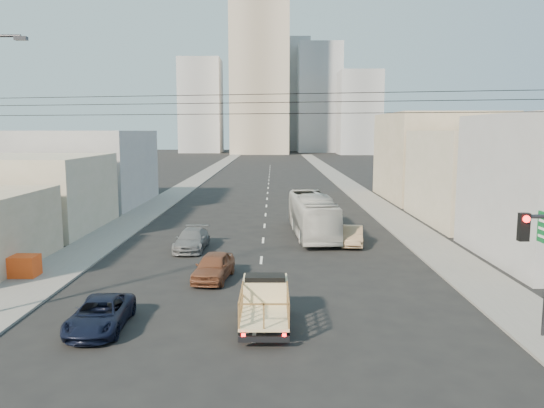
{
  "coord_description": "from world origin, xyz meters",
  "views": [
    {
      "loc": [
        0.76,
        -18.17,
        7.98
      ],
      "look_at": [
        0.67,
        14.22,
        3.5
      ],
      "focal_mm": 35.0,
      "sensor_mm": 36.0,
      "label": 1
    }
  ],
  "objects_px": {
    "navy_pickup": "(100,314)",
    "sedan_tan": "(352,236)",
    "crate_stack": "(21,266)",
    "flatbed_pickup": "(265,300)",
    "sedan_brown": "(214,266)",
    "sedan_grey": "(192,240)",
    "city_bus": "(312,215)"
  },
  "relations": [
    {
      "from": "sedan_tan",
      "to": "crate_stack",
      "type": "height_order",
      "value": "sedan_tan"
    },
    {
      "from": "sedan_tan",
      "to": "crate_stack",
      "type": "relative_size",
      "value": 2.25
    },
    {
      "from": "navy_pickup",
      "to": "sedan_brown",
      "type": "distance_m",
      "value": 8.17
    },
    {
      "from": "city_bus",
      "to": "sedan_grey",
      "type": "bearing_deg",
      "value": -152.84
    },
    {
      "from": "navy_pickup",
      "to": "sedan_grey",
      "type": "height_order",
      "value": "sedan_grey"
    },
    {
      "from": "flatbed_pickup",
      "to": "crate_stack",
      "type": "distance_m",
      "value": 15.15
    },
    {
      "from": "city_bus",
      "to": "sedan_brown",
      "type": "xyz_separation_m",
      "value": [
        -6.21,
        -12.25,
        -0.86
      ]
    },
    {
      "from": "flatbed_pickup",
      "to": "sedan_tan",
      "type": "xyz_separation_m",
      "value": [
        5.9,
        15.53,
        -0.43
      ]
    },
    {
      "from": "flatbed_pickup",
      "to": "sedan_tan",
      "type": "bearing_deg",
      "value": 69.21
    },
    {
      "from": "flatbed_pickup",
      "to": "sedan_grey",
      "type": "xyz_separation_m",
      "value": [
        -5.17,
        14.07,
        -0.4
      ]
    },
    {
      "from": "flatbed_pickup",
      "to": "sedan_brown",
      "type": "height_order",
      "value": "flatbed_pickup"
    },
    {
      "from": "sedan_brown",
      "to": "sedan_tan",
      "type": "xyz_separation_m",
      "value": [
        8.78,
        8.72,
        -0.06
      ]
    },
    {
      "from": "city_bus",
      "to": "navy_pickup",
      "type": "bearing_deg",
      "value": -120.42
    },
    {
      "from": "flatbed_pickup",
      "to": "navy_pickup",
      "type": "xyz_separation_m",
      "value": [
        -6.67,
        -0.42,
        -0.47
      ]
    },
    {
      "from": "navy_pickup",
      "to": "crate_stack",
      "type": "xyz_separation_m",
      "value": [
        -6.74,
        7.46,
        0.07
      ]
    },
    {
      "from": "city_bus",
      "to": "crate_stack",
      "type": "bearing_deg",
      "value": -147.57
    },
    {
      "from": "flatbed_pickup",
      "to": "crate_stack",
      "type": "xyz_separation_m",
      "value": [
        -13.41,
        7.04,
        -0.4
      ]
    },
    {
      "from": "flatbed_pickup",
      "to": "city_bus",
      "type": "height_order",
      "value": "city_bus"
    },
    {
      "from": "flatbed_pickup",
      "to": "navy_pickup",
      "type": "relative_size",
      "value": 0.99
    },
    {
      "from": "navy_pickup",
      "to": "sedan_brown",
      "type": "xyz_separation_m",
      "value": [
        3.79,
        7.23,
        0.1
      ]
    },
    {
      "from": "sedan_grey",
      "to": "sedan_brown",
      "type": "bearing_deg",
      "value": -70.6
    },
    {
      "from": "navy_pickup",
      "to": "sedan_tan",
      "type": "distance_m",
      "value": 20.31
    },
    {
      "from": "sedan_brown",
      "to": "flatbed_pickup",
      "type": "bearing_deg",
      "value": -59.41
    },
    {
      "from": "flatbed_pickup",
      "to": "navy_pickup",
      "type": "distance_m",
      "value": 6.7
    },
    {
      "from": "sedan_tan",
      "to": "crate_stack",
      "type": "bearing_deg",
      "value": -148.24
    },
    {
      "from": "flatbed_pickup",
      "to": "sedan_brown",
      "type": "relative_size",
      "value": 1.04
    },
    {
      "from": "crate_stack",
      "to": "city_bus",
      "type": "bearing_deg",
      "value": 35.69
    },
    {
      "from": "navy_pickup",
      "to": "crate_stack",
      "type": "relative_size",
      "value": 2.48
    },
    {
      "from": "sedan_tan",
      "to": "sedan_grey",
      "type": "distance_m",
      "value": 11.16
    },
    {
      "from": "navy_pickup",
      "to": "crate_stack",
      "type": "bearing_deg",
      "value": 130.22
    },
    {
      "from": "flatbed_pickup",
      "to": "navy_pickup",
      "type": "height_order",
      "value": "flatbed_pickup"
    },
    {
      "from": "sedan_tan",
      "to": "crate_stack",
      "type": "distance_m",
      "value": 21.09
    }
  ]
}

